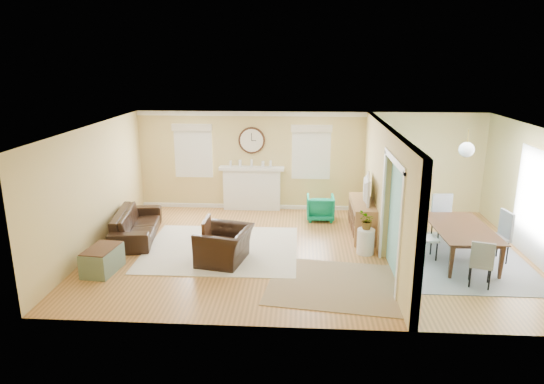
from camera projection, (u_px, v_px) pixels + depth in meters
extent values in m
plane|color=#936131|center=(309.00, 252.00, 10.15)|extent=(9.00, 9.00, 0.00)
cube|color=#D4BC6E|center=(309.00, 162.00, 12.69)|extent=(9.00, 0.02, 2.60)
cube|color=#D4BC6E|center=(313.00, 247.00, 6.92)|extent=(9.00, 0.02, 2.60)
cube|color=#D4BC6E|center=(94.00, 188.00, 10.08)|extent=(0.02, 6.00, 2.60)
cube|color=#D4BC6E|center=(539.00, 196.00, 9.53)|extent=(0.02, 6.00, 2.60)
cube|color=white|center=(312.00, 128.00, 9.46)|extent=(9.00, 6.00, 0.02)
cube|color=#D4BC6E|center=(375.00, 177.00, 11.06)|extent=(0.12, 3.20, 2.60)
cube|color=#D4BC6E|center=(412.00, 237.00, 7.31)|extent=(0.12, 1.00, 2.60)
cube|color=#D4BC6E|center=(400.00, 149.00, 8.36)|extent=(0.12, 1.80, 0.40)
cube|color=white|center=(383.00, 205.00, 9.58)|extent=(0.04, 0.12, 2.20)
cube|color=white|center=(400.00, 238.00, 7.84)|extent=(0.04, 0.12, 2.20)
cube|color=white|center=(395.00, 160.00, 8.42)|extent=(0.04, 1.92, 0.12)
cube|color=#6EC1C2|center=(389.00, 193.00, 9.71)|extent=(0.02, 6.00, 2.60)
cube|color=white|center=(252.00, 189.00, 12.87)|extent=(1.50, 0.24, 1.10)
cube|color=white|center=(252.00, 168.00, 12.68)|extent=(1.70, 0.30, 0.08)
cube|color=black|center=(252.00, 190.00, 12.98)|extent=(0.85, 0.02, 0.75)
cube|color=gold|center=(252.00, 194.00, 12.89)|extent=(0.85, 0.02, 0.62)
cylinder|color=#43281C|center=(252.00, 140.00, 12.61)|extent=(0.70, 0.06, 0.70)
cylinder|color=silver|center=(252.00, 141.00, 12.57)|extent=(0.60, 0.01, 0.60)
cube|color=black|center=(252.00, 137.00, 12.54)|extent=(0.02, 0.01, 0.20)
cube|color=black|center=(254.00, 141.00, 12.56)|extent=(0.12, 0.01, 0.02)
cube|color=white|center=(194.00, 151.00, 12.79)|extent=(0.90, 0.03, 1.30)
cube|color=white|center=(193.00, 151.00, 12.76)|extent=(1.00, 0.04, 1.40)
cube|color=beige|center=(192.00, 127.00, 12.56)|extent=(1.05, 0.10, 0.18)
cube|color=white|center=(311.00, 152.00, 12.60)|extent=(0.90, 0.03, 1.30)
cube|color=white|center=(311.00, 153.00, 12.57)|extent=(1.00, 0.04, 1.40)
cube|color=beige|center=(312.00, 129.00, 12.37)|extent=(1.05, 0.10, 0.18)
cube|color=white|center=(536.00, 205.00, 9.58)|extent=(0.03, 1.60, 2.10)
cube|color=white|center=(535.00, 205.00, 9.58)|extent=(0.03, 1.70, 2.20)
cylinder|color=gold|center=(468.00, 137.00, 9.31)|extent=(0.02, 0.02, 0.30)
sphere|color=white|center=(467.00, 150.00, 9.38)|extent=(0.30, 0.30, 0.30)
cube|color=beige|center=(221.00, 249.00, 10.28)|extent=(3.21, 2.79, 0.02)
cube|color=tan|center=(338.00, 284.00, 8.65)|extent=(2.70, 2.31, 0.01)
cube|color=gray|center=(460.00, 259.00, 9.74)|extent=(2.52, 3.15, 0.01)
imported|color=black|center=(137.00, 224.00, 10.87)|extent=(1.16, 2.25, 0.63)
imported|color=black|center=(225.00, 245.00, 9.55)|extent=(1.14, 1.24, 0.70)
imported|color=#0C7949|center=(320.00, 208.00, 12.10)|extent=(0.68, 0.70, 0.62)
cube|color=slate|center=(102.00, 260.00, 9.14)|extent=(0.59, 0.88, 0.46)
cube|color=#43281C|center=(101.00, 248.00, 9.07)|extent=(0.56, 0.84, 0.02)
cube|color=#A17840|center=(363.00, 218.00, 11.01)|extent=(0.52, 1.56, 0.80)
cube|color=#43281C|center=(353.00, 218.00, 10.54)|extent=(0.01, 0.42, 0.22)
cube|color=#43281C|center=(353.00, 230.00, 10.61)|extent=(0.01, 0.42, 0.22)
cube|color=#43281C|center=(351.00, 212.00, 10.99)|extent=(0.01, 0.42, 0.22)
cube|color=#43281C|center=(351.00, 223.00, 11.06)|extent=(0.01, 0.42, 0.22)
cube|color=#43281C|center=(350.00, 206.00, 11.44)|extent=(0.01, 0.42, 0.22)
cube|color=#43281C|center=(349.00, 217.00, 11.51)|extent=(0.01, 0.42, 0.22)
imported|color=black|center=(363.00, 189.00, 10.83)|extent=(0.24, 1.02, 0.58)
cylinder|color=white|center=(366.00, 241.00, 9.98)|extent=(0.36, 0.36, 0.53)
imported|color=#337F33|center=(367.00, 221.00, 9.86)|extent=(0.42, 0.44, 0.38)
imported|color=#43281C|center=(462.00, 244.00, 9.65)|extent=(1.16, 2.00, 0.69)
cube|color=gray|center=(444.00, 220.00, 10.65)|extent=(0.50, 0.50, 0.05)
cube|color=gray|center=(445.00, 208.00, 10.58)|extent=(0.45, 0.10, 0.54)
cylinder|color=black|center=(448.00, 228.00, 10.90)|extent=(0.03, 0.03, 0.45)
cylinder|color=black|center=(455.00, 233.00, 10.55)|extent=(0.03, 0.03, 0.45)
cylinder|color=black|center=(432.00, 228.00, 10.89)|extent=(0.03, 0.03, 0.45)
cylinder|color=black|center=(438.00, 234.00, 10.53)|extent=(0.03, 0.03, 0.45)
cube|color=gray|center=(481.00, 264.00, 8.52)|extent=(0.49, 0.49, 0.05)
cube|color=gray|center=(482.00, 252.00, 8.46)|extent=(0.38, 0.16, 0.46)
cylinder|color=black|center=(470.00, 278.00, 8.50)|extent=(0.03, 0.03, 0.39)
cylinder|color=black|center=(470.00, 271.00, 8.78)|extent=(0.03, 0.03, 0.39)
cylinder|color=black|center=(489.00, 280.00, 8.39)|extent=(0.03, 0.03, 0.39)
cylinder|color=black|center=(489.00, 273.00, 8.67)|extent=(0.03, 0.03, 0.39)
cube|color=white|center=(427.00, 238.00, 9.70)|extent=(0.43, 0.43, 0.05)
cube|color=white|center=(428.00, 227.00, 9.64)|extent=(0.09, 0.40, 0.47)
cylinder|color=black|center=(415.00, 246.00, 9.91)|extent=(0.03, 0.03, 0.40)
cylinder|color=black|center=(431.00, 246.00, 9.92)|extent=(0.03, 0.03, 0.40)
cylinder|color=black|center=(421.00, 252.00, 9.60)|extent=(0.03, 0.03, 0.40)
cylinder|color=black|center=(437.00, 252.00, 9.61)|extent=(0.03, 0.03, 0.40)
cube|color=gray|center=(495.00, 238.00, 9.55)|extent=(0.52, 0.52, 0.05)
cube|color=gray|center=(496.00, 225.00, 9.48)|extent=(0.11, 0.46, 0.55)
cylinder|color=black|center=(507.00, 254.00, 9.45)|extent=(0.03, 0.03, 0.46)
cylinder|color=black|center=(489.00, 254.00, 9.43)|extent=(0.03, 0.03, 0.46)
cylinder|color=black|center=(497.00, 247.00, 9.81)|extent=(0.03, 0.03, 0.46)
cylinder|color=black|center=(480.00, 247.00, 9.78)|extent=(0.03, 0.03, 0.46)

